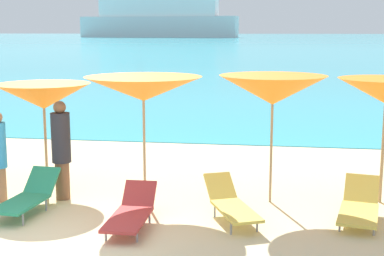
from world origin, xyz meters
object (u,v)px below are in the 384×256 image
Objects in this scene: umbrella_4 at (143,89)px; umbrella_5 at (273,90)px; lounge_chair_0 at (359,206)px; lounge_chair_3 at (231,203)px; beachgoer_1 at (61,148)px; umbrella_3 at (43,96)px; lounge_chair_4 at (131,212)px; lounge_chair_1 at (28,196)px; cruise_ship at (158,19)px.

umbrella_4 is 0.99× the size of umbrella_5.
lounge_chair_0 is 1.01× the size of lounge_chair_3.
umbrella_4 is at bearing -132.30° from beachgoer_1.
umbrella_3 is 2.40m from umbrella_4.
lounge_chair_3 is (4.01, -1.57, -1.59)m from umbrella_3.
umbrella_4 is 2.41m from lounge_chair_4.
lounge_chair_1 is at bearing -77.59° from umbrella_3.
umbrella_4 is at bearing 33.79° from lounge_chair_1.
umbrella_4 reaches higher than beachgoer_1.
beachgoer_1 is at bearing -173.39° from lounge_chair_0.
umbrella_3 reaches higher than lounge_chair_3.
umbrella_4 is 2.40m from umbrella_5.
lounge_chair_1 is 0.86× the size of beachgoer_1.
umbrella_5 is 0.04× the size of cruise_ship.
lounge_chair_0 is at bearing 13.51° from lounge_chair_4.
umbrella_5 is (4.66, -0.43, 0.25)m from umbrella_3.
umbrella_3 is 2.39m from lounge_chair_1.
cruise_ship is (-52.03, 225.87, 7.46)m from lounge_chair_0.
lounge_chair_1 is (-5.81, -0.50, 0.06)m from lounge_chair_0.
cruise_ship is at bearing 102.65° from umbrella_5.
umbrella_3 is 0.03× the size of cruise_ship.
beachgoer_1 is at bearing 141.71° from lounge_chair_4.
umbrella_4 is at bearing -177.20° from lounge_chair_0.
lounge_chair_1 is 231.15m from cruise_ship.
umbrella_4 is 1.34× the size of lounge_chair_3.
umbrella_5 is at bearing -5.31° from umbrella_3.
lounge_chair_0 is at bearing 9.70° from lounge_chair_1.
cruise_ship reaches higher than lounge_chair_1.
umbrella_3 is at bearing 107.22° from lounge_chair_1.
beachgoer_1 reaches higher than lounge_chair_4.
lounge_chair_0 is 5.83m from lounge_chair_1.
cruise_ship reaches higher than umbrella_4.
beachgoer_1 is (-1.72, 1.34, 0.75)m from lounge_chair_4.
beachgoer_1 reaches higher than lounge_chair_1.
lounge_chair_1 is 3.63m from lounge_chair_3.
beachgoer_1 is (-3.32, 0.72, 0.72)m from lounge_chair_3.
umbrella_3 is at bearing 174.69° from umbrella_5.
lounge_chair_1 reaches higher than lounge_chair_0.
umbrella_3 is at bearing 179.36° from lounge_chair_0.
lounge_chair_1 is 0.02× the size of cruise_ship.
lounge_chair_0 is at bearing -8.02° from umbrella_4.
umbrella_5 is 230.71m from cruise_ship.
beachgoer_1 is (-5.51, 0.41, 0.76)m from lounge_chair_0.
beachgoer_1 is at bearing -174.03° from umbrella_5.
lounge_chair_0 is at bearing -28.23° from umbrella_5.
lounge_chair_3 is 3.48m from beachgoer_1.
lounge_chair_0 is at bearing -15.73° from lounge_chair_3.
umbrella_3 is 6.53m from lounge_chair_0.
lounge_chair_1 is at bearing -164.28° from lounge_chair_0.
lounge_chair_4 is 0.02× the size of cruise_ship.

